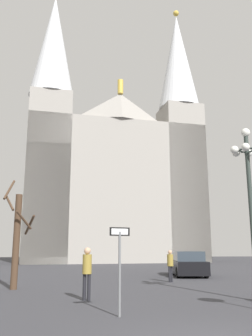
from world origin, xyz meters
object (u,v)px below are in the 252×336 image
Objects in this scene: one_way_arrow_sign at (120,260)px; street_lamp at (250,187)px; bare_tree at (17,237)px; pedestrian_standing at (87,268)px; cathedral at (115,169)px; pedestrian_walking at (170,263)px; parked_car_near_black at (188,264)px.

street_lamp is (4.96, 2.26, 2.49)m from one_way_arrow_sign.
bare_tree is at bearing 120.68° from one_way_arrow_sign.
pedestrian_standing is at bearing -49.40° from bare_tree.
street_lamp is 6.53m from pedestrian_standing.
street_lamp is at bearing -26.44° from bare_tree.
bare_tree is 4.94m from pedestrian_standing.
cathedral is 27.01m from pedestrian_walking.
one_way_arrow_sign reaches higher than parked_car_near_black.
street_lamp is at bearing -85.80° from cathedral.
bare_tree is (-8.94, 4.45, -1.69)m from street_lamp.
street_lamp reaches higher than parked_car_near_black.
cathedral is at bearing 83.61° from pedestrian_standing.
one_way_arrow_sign is at bearing -74.44° from pedestrian_standing.
one_way_arrow_sign is at bearing -111.35° from pedestrian_walking.
pedestrian_standing reaches higher than parked_car_near_black.
street_lamp reaches higher than pedestrian_walking.
pedestrian_standing is (-4.43, -6.10, 0.10)m from pedestrian_walking.
street_lamp reaches higher than one_way_arrow_sign.
bare_tree is (-3.98, 6.70, 0.80)m from one_way_arrow_sign.
pedestrian_walking is (-2.03, -3.76, 0.27)m from parked_car_near_black.
pedestrian_standing is at bearing 172.18° from street_lamp.
bare_tree is 1.07× the size of parked_car_near_black.
pedestrian_standing is (3.13, -3.65, -1.16)m from bare_tree.
street_lamp is 1.26× the size of bare_tree.
street_lamp is (2.34, -31.82, -7.40)m from cathedral.
cathedral is at bearing 94.20° from street_lamp.
one_way_arrow_sign is 3.19m from pedestrian_standing.
pedestrian_standing is (-3.47, -31.03, -10.26)m from cathedral.
bare_tree reaches higher than parked_car_near_black.
street_lamp is at bearing -78.67° from pedestrian_walking.
street_lamp is at bearing -7.82° from pedestrian_standing.
cathedral reaches higher than one_way_arrow_sign.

